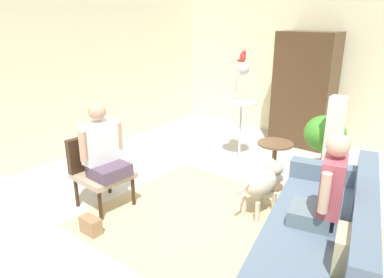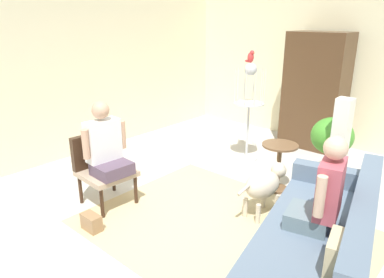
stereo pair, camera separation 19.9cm
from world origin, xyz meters
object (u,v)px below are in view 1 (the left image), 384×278
Objects in this scene: parrot at (243,56)px; column_lamp at (332,147)px; dog at (262,182)px; handbag at (91,226)px; potted_plant at (324,139)px; couch at (323,238)px; armchair at (97,166)px; person_on_couch at (326,190)px; person_on_armchair at (102,147)px; round_end_table at (274,160)px; armoire_cabinet at (304,90)px; bird_cage_stand at (241,104)px.

column_lamp is (1.53, -0.32, -0.98)m from parrot.
handbag is (-1.19, -1.50, -0.29)m from dog.
column_lamp reaches higher than potted_plant.
parrot reaches higher than couch.
dog is at bearing 31.64° from armchair.
person_on_couch is 1.00× the size of person_on_armchair.
person_on_armchair is (0.14, -0.01, 0.27)m from armchair.
couch is 3.00m from parrot.
potted_plant is (1.89, 2.31, 0.11)m from armchair.
person_on_armchair and column_lamp have the same top height.
parrot is at bearing 136.63° from person_on_couch.
round_end_table is 0.68× the size of potted_plant.
couch is 1.95m from potted_plant.
parrot is 0.77× the size of handbag.
person_on_armchair is 0.91× the size of potted_plant.
person_on_couch is at bearing 10.61° from armchair.
dog is (-0.88, 0.52, 0.09)m from couch.
armchair is 4.65× the size of parrot.
column_lamp is at bearing 27.84° from round_end_table.
handbag is at bearing -98.23° from armoire_cabinet.
potted_plant is (-0.65, 1.81, 0.30)m from couch.
person_on_armchair reaches higher than round_end_table.
bird_cage_stand is 6.50× the size of handbag.
parrot is (0.41, 2.33, 0.85)m from person_on_armchair.
person_on_couch reaches higher than handbag.
person_on_armchair is (-2.38, -0.48, -0.02)m from person_on_couch.
bird_cage_stand reaches higher than round_end_table.
person_on_couch is at bearing -32.42° from dog.
column_lamp is at bearing -11.80° from bird_cage_stand.
handbag is (-0.10, -2.81, -0.80)m from bird_cage_stand.
dog is at bearing 51.60° from handbag.
round_end_table is 0.33× the size of armoire_cabinet.
armoire_cabinet reaches higher than handbag.
parrot reaches higher than potted_plant.
armoire_cabinet reaches higher than armchair.
person_on_couch is 2.82m from parrot.
bird_cage_stand reaches higher than person_on_couch.
armoire_cabinet reaches higher than potted_plant.
armoire_cabinet is (-1.49, 3.10, 0.67)m from couch.
potted_plant is at bearing 79.86° from dog.
person_on_armchair is 0.88m from handbag.
dog is 3.35× the size of handbag.
round_end_table reaches higher than handbag.
armoire_cabinet is at bearing 75.79° from person_on_armchair.
person_on_armchair is 1.07× the size of dog.
armoire_cabinet is (0.91, 3.61, 0.21)m from person_on_armchair.
person_on_armchair is 0.55× the size of bird_cage_stand.
person_on_armchair is 0.66× the size of column_lamp.
person_on_couch is at bearing 11.41° from person_on_armchair.
person_on_couch is (2.52, 0.47, 0.29)m from armchair.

